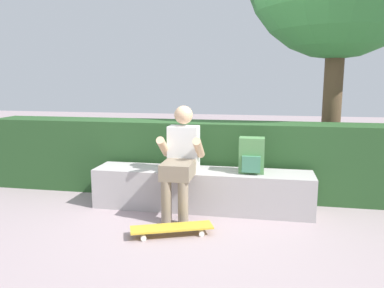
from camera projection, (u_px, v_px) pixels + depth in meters
The scene contains 6 objects.
ground_plane at pixel (197, 217), 4.21m from camera, with size 24.00×24.00×0.00m, color gray.
bench_main at pixel (202, 189), 4.45m from camera, with size 2.53×0.48×0.46m.
person_skater at pixel (181, 157), 4.20m from camera, with size 0.49×0.62×1.21m.
skateboard_near_person at pixel (172, 228), 3.71m from camera, with size 0.82×0.48×0.09m.
backpack_on_bench at pixel (252, 156), 4.27m from camera, with size 0.28×0.23×0.40m.
hedge_row at pixel (227, 159), 4.95m from camera, with size 6.44×0.54×0.96m.
Camera 1 is at (0.69, -3.95, 1.52)m, focal length 35.66 mm.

